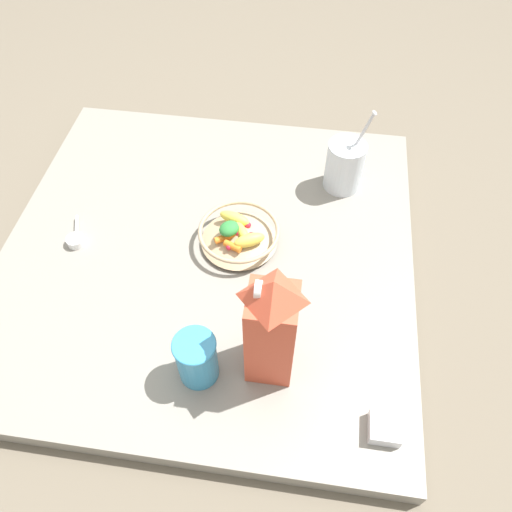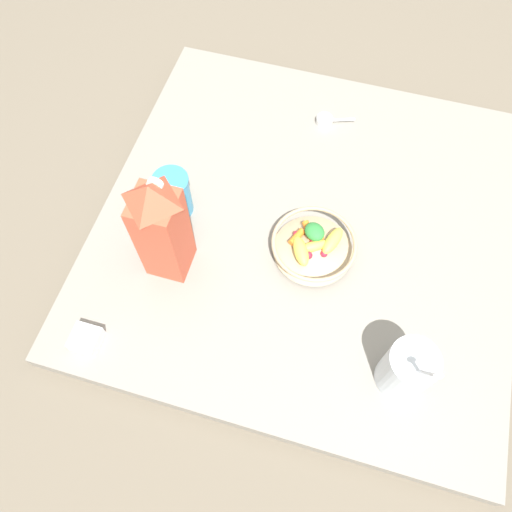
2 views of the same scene
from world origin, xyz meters
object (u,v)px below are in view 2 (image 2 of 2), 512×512
milk_carton (161,229)px  yogurt_tub (408,369)px  fruit_bowl (314,245)px  drinking_cup (173,194)px  spice_jar (86,339)px

milk_carton → yogurt_tub: bearing=167.1°
fruit_bowl → yogurt_tub: (-0.24, 0.24, 0.05)m
fruit_bowl → milk_carton: size_ratio=0.66×
fruit_bowl → drinking_cup: 0.36m
fruit_bowl → spice_jar: bearing=39.8°
milk_carton → drinking_cup: 0.17m
fruit_bowl → spice_jar: (0.42, 0.35, -0.02)m
drinking_cup → spice_jar: (0.07, 0.38, -0.05)m
milk_carton → drinking_cup: (0.04, -0.14, -0.09)m
fruit_bowl → drinking_cup: (0.35, -0.03, 0.03)m
milk_carton → yogurt_tub: (-0.56, 0.13, -0.08)m
fruit_bowl → drinking_cup: drinking_cup is taller
milk_carton → spice_jar: milk_carton is taller
yogurt_tub → drinking_cup: (0.60, -0.27, -0.01)m
yogurt_tub → spice_jar: (0.67, 0.11, -0.06)m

